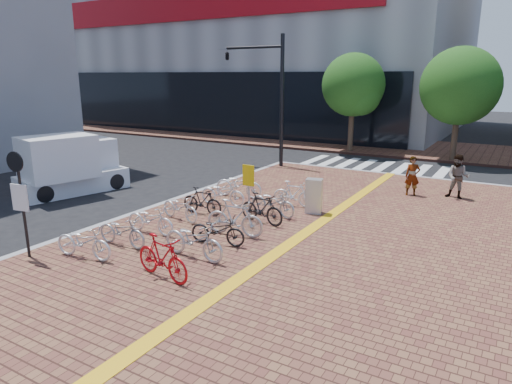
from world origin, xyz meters
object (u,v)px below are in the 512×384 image
Objects in this scene: bike_13 at (294,194)px; bike_10 at (235,218)px; yellow_sign at (249,180)px; pedestrian_b at (458,177)px; bike_6 at (239,184)px; bike_12 at (273,202)px; notice_sign at (20,192)px; pedestrian_a at (412,176)px; bike_2 at (150,219)px; bike_5 at (223,193)px; bike_3 at (180,207)px; bike_9 at (218,230)px; bike_1 at (122,231)px; bike_11 at (262,208)px; traffic_light_pole at (256,76)px; bike_7 at (162,257)px; bike_4 at (202,201)px; bike_0 at (84,242)px; bike_8 at (194,240)px; utility_box at (314,196)px; box_truck at (70,165)px.

bike_10 is at bearing 172.86° from bike_13.
yellow_sign reaches higher than bike_13.
bike_10 is at bearing -116.86° from pedestrian_b.
pedestrian_b is at bearing -67.38° from bike_6.
yellow_sign is (-0.91, -0.08, 0.69)m from bike_12.
bike_6 is 8.17m from notice_sign.
pedestrian_a is at bearing 50.43° from yellow_sign.
bike_5 reaches higher than bike_2.
bike_3 reaches higher than bike_9.
bike_1 is 6.09m from bike_6.
bike_6 is at bearing 54.05° from bike_11.
bike_6 is 1.14× the size of pedestrian_b.
bike_9 is 4.55m from bike_13.
traffic_light_pole reaches higher than pedestrian_b.
yellow_sign is at bearing 20.04° from bike_7.
bike_3 is 10.60m from pedestrian_b.
bike_11 is 1.00× the size of yellow_sign.
bike_1 is at bearing 162.59° from bike_12.
pedestrian_b reaches higher than bike_4.
bike_1 is 0.93× the size of bike_5.
bike_10 is (2.36, -0.35, 0.11)m from bike_3.
bike_0 is at bearing 172.16° from bike_6.
yellow_sign is (-5.95, -5.66, 0.31)m from pedestrian_b.
bike_8 is 1.23× the size of bike_13.
bike_0 is at bearing -117.70° from pedestrian_b.
bike_2 is 0.93× the size of bike_10.
pedestrian_b is 6.08m from utility_box.
bike_11 is (2.55, 4.83, 0.05)m from bike_0.
bike_12 is (0.03, 3.18, 0.05)m from bike_9.
bike_7 reaches higher than bike_12.
bike_5 is (0.10, 3.66, 0.02)m from bike_2.
bike_0 is 7.23m from bike_6.
traffic_light_pole reaches higher than bike_2.
traffic_light_pole is 1.45× the size of box_truck.
bike_12 is (2.26, 4.62, 0.03)m from bike_1.
bike_12 is at bearing -31.78° from bike_0.
pedestrian_a is at bearing 58.13° from notice_sign.
bike_4 reaches higher than bike_3.
bike_5 is 0.93× the size of bike_8.
bike_8 is at bearing 173.73° from bike_13.
bike_12 is at bearing 14.99° from bike_11.
bike_4 is at bearing 34.89° from bike_9.
bike_11 is (2.30, -1.14, 0.03)m from bike_5.
bike_3 is 1.03× the size of bike_9.
bike_8 is 9.67m from box_truck.
pedestrian_b is at bearing -59.08° from bike_5.
bike_12 is 1.37m from bike_13.
bike_12 is 9.13m from box_truck.
bike_3 is 2.20m from bike_5.
pedestrian_b is at bearing -40.61° from bike_9.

